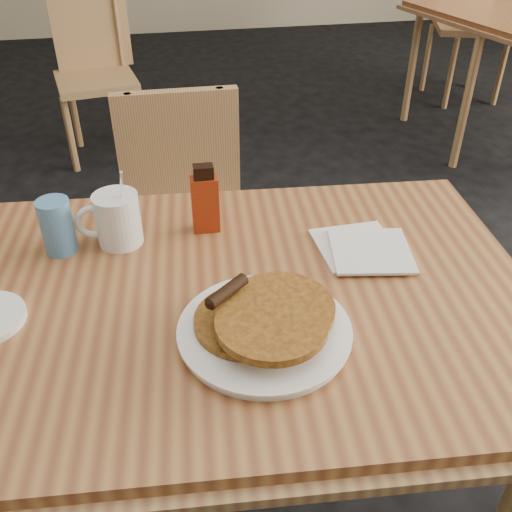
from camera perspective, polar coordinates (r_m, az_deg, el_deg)
The scene contains 10 objects.
floor at distance 1.66m, azimuth 0.34°, elevation -23.90°, with size 10.00×10.00×0.00m, color black.
main_table at distance 1.10m, azimuth -2.99°, elevation -5.34°, with size 1.27×0.92×0.75m.
chair_main_far at distance 1.84m, azimuth -7.13°, elevation 4.99°, with size 0.39×0.39×0.85m.
chair_neighbor_far at distance 4.39m, azimuth 20.38°, elevation 22.50°, with size 0.57×0.58×1.00m.
chair_wall_extra at distance 3.34m, azimuth -15.92°, elevation 18.58°, with size 0.47×0.47×0.89m.
pancake_plate at distance 0.97m, azimuth 0.90°, elevation -6.89°, with size 0.30×0.30×0.09m.
coffee_mug at distance 1.21m, azimuth -13.80°, elevation 3.65°, with size 0.13×0.09×0.18m.
syrup_bottle at distance 1.22m, azimuth -5.13°, elevation 5.52°, with size 0.06×0.04×0.15m.
napkin_stack at distance 1.20m, azimuth 10.70°, elevation 0.75°, with size 0.20×0.21×0.01m.
blue_tumbler at distance 1.22m, azimuth -19.26°, elevation 2.83°, with size 0.07×0.07×0.12m, color #5088BD.
Camera 1 is at (-0.17, -0.83, 1.42)m, focal length 40.00 mm.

